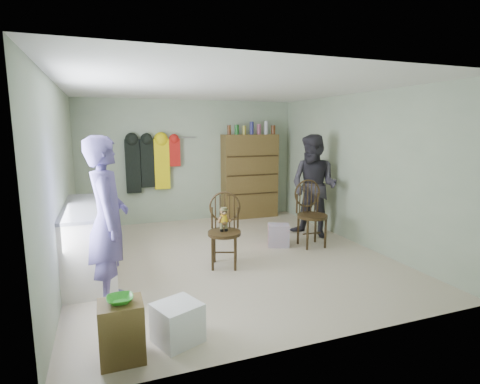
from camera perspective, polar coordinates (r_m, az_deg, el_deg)
name	(u,v)px	position (r m, az deg, el deg)	size (l,w,h in m)	color
ground_plane	(229,256)	(5.80, -1.66, -9.75)	(5.00, 5.00, 0.00)	beige
room_walls	(218,151)	(5.99, -3.36, 6.30)	(5.00, 5.00, 5.00)	#A6B598
counter	(90,239)	(5.40, -21.85, -6.72)	(0.64, 1.86, 0.94)	silver
stool	(122,331)	(3.48, -17.58, -19.59)	(0.36, 0.31, 0.52)	brown
bowl	(120,300)	(3.35, -17.84, -15.33)	(0.22, 0.22, 0.05)	#279422
plastic_tub	(177,323)	(3.66, -9.51, -19.03)	(0.38, 0.36, 0.36)	white
chair_front	(224,226)	(5.28, -2.39, -5.13)	(0.60, 0.60, 1.05)	#3D2C15
chair_far	(310,211)	(6.30, 10.69, -2.81)	(0.51, 0.51, 1.09)	#3D2C15
striped_bag	(279,235)	(6.26, 5.89, -6.58)	(0.35, 0.27, 0.36)	#E5727F
person_left	(108,221)	(4.35, -19.50, -4.18)	(0.68, 0.45, 1.86)	#564C8B
person_right	(314,186)	(6.77, 11.17, 0.87)	(0.89, 0.69, 1.83)	#2D2B33
dresser	(250,176)	(8.13, 1.49, 2.50)	(1.20, 0.39, 2.08)	brown
coat_rack	(151,163)	(7.66, -13.38, 4.33)	(1.42, 0.12, 1.09)	#99999E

